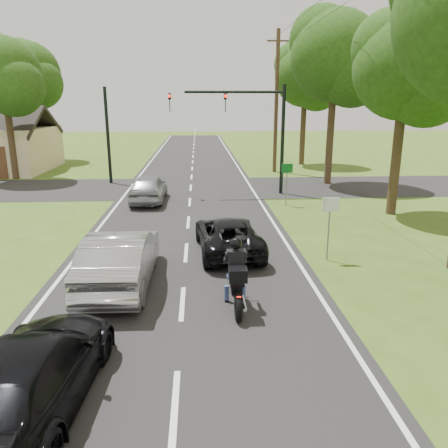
{
  "coord_description": "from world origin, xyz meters",
  "views": [
    {
      "loc": [
        0.47,
        -10.45,
        5.07
      ],
      "look_at": [
        1.27,
        3.0,
        1.3
      ],
      "focal_mm": 35.0,
      "sensor_mm": 36.0,
      "label": 1
    }
  ],
  "objects_px": {
    "silver_sedan": "(121,258)",
    "dark_car_behind": "(31,373)",
    "motorcycle_rider": "(236,281)",
    "dark_suv": "(228,235)",
    "silver_suv": "(148,188)",
    "utility_pole_far": "(276,102)",
    "traffic_signal": "(250,120)",
    "sign_white": "(330,214)",
    "sign_green": "(287,174)"
  },
  "relations": [
    {
      "from": "dark_suv",
      "to": "sign_white",
      "type": "distance_m",
      "value": 3.53
    },
    {
      "from": "silver_sedan",
      "to": "utility_pole_far",
      "type": "xyz_separation_m",
      "value": [
        7.96,
        20.66,
        4.27
      ]
    },
    {
      "from": "utility_pole_far",
      "to": "silver_sedan",
      "type": "bearing_deg",
      "value": -111.07
    },
    {
      "from": "traffic_signal",
      "to": "dark_car_behind",
      "type": "bearing_deg",
      "value": -107.74
    },
    {
      "from": "utility_pole_far",
      "to": "sign_white",
      "type": "xyz_separation_m",
      "value": [
        -1.5,
        -19.02,
        -3.49
      ]
    },
    {
      "from": "motorcycle_rider",
      "to": "traffic_signal",
      "type": "height_order",
      "value": "traffic_signal"
    },
    {
      "from": "motorcycle_rider",
      "to": "sign_white",
      "type": "distance_m",
      "value": 4.75
    },
    {
      "from": "silver_suv",
      "to": "sign_green",
      "type": "height_order",
      "value": "sign_green"
    },
    {
      "from": "dark_car_behind",
      "to": "sign_white",
      "type": "height_order",
      "value": "sign_white"
    },
    {
      "from": "motorcycle_rider",
      "to": "traffic_signal",
      "type": "relative_size",
      "value": 0.34
    },
    {
      "from": "dark_suv",
      "to": "sign_white",
      "type": "bearing_deg",
      "value": 158.03
    },
    {
      "from": "motorcycle_rider",
      "to": "dark_car_behind",
      "type": "distance_m",
      "value": 5.21
    },
    {
      "from": "motorcycle_rider",
      "to": "sign_green",
      "type": "height_order",
      "value": "sign_green"
    },
    {
      "from": "traffic_signal",
      "to": "utility_pole_far",
      "type": "height_order",
      "value": "utility_pole_far"
    },
    {
      "from": "utility_pole_far",
      "to": "sign_green",
      "type": "xyz_separation_m",
      "value": [
        -1.3,
        -11.02,
        -3.49
      ]
    },
    {
      "from": "silver_sedan",
      "to": "sign_white",
      "type": "bearing_deg",
      "value": -165.03
    },
    {
      "from": "silver_sedan",
      "to": "traffic_signal",
      "type": "relative_size",
      "value": 0.76
    },
    {
      "from": "sign_white",
      "to": "sign_green",
      "type": "bearing_deg",
      "value": 88.57
    },
    {
      "from": "sign_white",
      "to": "sign_green",
      "type": "height_order",
      "value": "same"
    },
    {
      "from": "motorcycle_rider",
      "to": "silver_sedan",
      "type": "distance_m",
      "value": 3.55
    },
    {
      "from": "utility_pole_far",
      "to": "traffic_signal",
      "type": "bearing_deg",
      "value": -109.68
    },
    {
      "from": "motorcycle_rider",
      "to": "dark_car_behind",
      "type": "xyz_separation_m",
      "value": [
        -3.77,
        -3.59,
        -0.05
      ]
    },
    {
      "from": "dark_suv",
      "to": "traffic_signal",
      "type": "distance_m",
      "value": 10.76
    },
    {
      "from": "silver_sedan",
      "to": "utility_pole_far",
      "type": "bearing_deg",
      "value": -110.37
    },
    {
      "from": "dark_suv",
      "to": "silver_sedan",
      "type": "distance_m",
      "value": 4.19
    },
    {
      "from": "dark_car_behind",
      "to": "utility_pole_far",
      "type": "distance_m",
      "value": 27.64
    },
    {
      "from": "traffic_signal",
      "to": "utility_pole_far",
      "type": "xyz_separation_m",
      "value": [
        2.86,
        8.0,
        0.95
      ]
    },
    {
      "from": "dark_suv",
      "to": "utility_pole_far",
      "type": "height_order",
      "value": "utility_pole_far"
    },
    {
      "from": "dark_suv",
      "to": "silver_sedan",
      "type": "relative_size",
      "value": 0.91
    },
    {
      "from": "silver_suv",
      "to": "utility_pole_far",
      "type": "relative_size",
      "value": 0.43
    },
    {
      "from": "dark_car_behind",
      "to": "motorcycle_rider",
      "type": "bearing_deg",
      "value": -132.38
    },
    {
      "from": "sign_white",
      "to": "motorcycle_rider",
      "type": "bearing_deg",
      "value": -135.24
    },
    {
      "from": "silver_suv",
      "to": "utility_pole_far",
      "type": "xyz_separation_m",
      "value": [
        8.34,
        9.77,
        4.35
      ]
    },
    {
      "from": "traffic_signal",
      "to": "utility_pole_far",
      "type": "distance_m",
      "value": 8.55
    },
    {
      "from": "silver_suv",
      "to": "traffic_signal",
      "type": "distance_m",
      "value": 6.69
    },
    {
      "from": "dark_suv",
      "to": "dark_car_behind",
      "type": "bearing_deg",
      "value": 59.53
    },
    {
      "from": "silver_suv",
      "to": "utility_pole_far",
      "type": "bearing_deg",
      "value": -129.2
    },
    {
      "from": "silver_suv",
      "to": "dark_suv",
      "type": "bearing_deg",
      "value": 114.96
    },
    {
      "from": "silver_sedan",
      "to": "silver_suv",
      "type": "height_order",
      "value": "silver_sedan"
    },
    {
      "from": "dark_suv",
      "to": "silver_sedan",
      "type": "xyz_separation_m",
      "value": [
        -3.23,
        -2.66,
        0.19
      ]
    },
    {
      "from": "silver_sedan",
      "to": "dark_car_behind",
      "type": "bearing_deg",
      "value": 83.88
    },
    {
      "from": "dark_suv",
      "to": "traffic_signal",
      "type": "height_order",
      "value": "traffic_signal"
    },
    {
      "from": "traffic_signal",
      "to": "sign_green",
      "type": "height_order",
      "value": "traffic_signal"
    },
    {
      "from": "silver_suv",
      "to": "dark_car_behind",
      "type": "height_order",
      "value": "silver_suv"
    },
    {
      "from": "silver_sedan",
      "to": "silver_suv",
      "type": "bearing_deg",
      "value": -87.29
    },
    {
      "from": "traffic_signal",
      "to": "silver_sedan",
      "type": "bearing_deg",
      "value": -111.94
    },
    {
      "from": "sign_green",
      "to": "dark_car_behind",
      "type": "bearing_deg",
      "value": -116.09
    },
    {
      "from": "dark_suv",
      "to": "utility_pole_far",
      "type": "xyz_separation_m",
      "value": [
        4.74,
        18.0,
        4.46
      ]
    },
    {
      "from": "dark_suv",
      "to": "silver_suv",
      "type": "relative_size",
      "value": 1.03
    },
    {
      "from": "sign_green",
      "to": "sign_white",
      "type": "bearing_deg",
      "value": -91.43
    }
  ]
}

